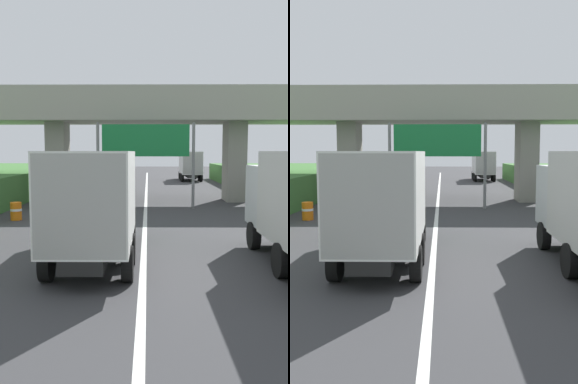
% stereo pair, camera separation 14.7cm
% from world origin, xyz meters
% --- Properties ---
extents(lane_centre_stripe, '(0.20, 91.30, 0.01)m').
position_xyz_m(lane_centre_stripe, '(0.00, 25.65, 0.00)').
color(lane_centre_stripe, white).
rests_on(lane_centre_stripe, ground).
extents(overpass_bridge, '(40.00, 4.80, 7.65)m').
position_xyz_m(overpass_bridge, '(0.00, 32.06, 5.75)').
color(overpass_bridge, '#9E998E').
rests_on(overpass_bridge, ground).
extents(overhead_highway_sign, '(5.88, 0.18, 5.15)m').
position_xyz_m(overhead_highway_sign, '(0.00, 27.86, 3.78)').
color(overhead_highway_sign, slate).
rests_on(overhead_highway_sign, ground).
extents(truck_green, '(2.44, 7.30, 3.44)m').
position_xyz_m(truck_green, '(-1.47, 15.93, 1.93)').
color(truck_green, black).
rests_on(truck_green, ground).
extents(truck_white, '(2.44, 7.30, 3.44)m').
position_xyz_m(truck_white, '(5.16, 52.91, 1.93)').
color(truck_white, black).
rests_on(truck_white, ground).
extents(car_red, '(1.86, 4.10, 1.72)m').
position_xyz_m(car_red, '(-5.11, 52.25, 0.86)').
color(car_red, red).
rests_on(car_red, ground).
extents(construction_barrel_4, '(0.57, 0.57, 0.90)m').
position_xyz_m(construction_barrel_4, '(-6.49, 23.59, 0.46)').
color(construction_barrel_4, orange).
rests_on(construction_barrel_4, ground).
extents(construction_barrel_5, '(0.57, 0.57, 0.90)m').
position_xyz_m(construction_barrel_5, '(-6.71, 28.10, 0.46)').
color(construction_barrel_5, orange).
rests_on(construction_barrel_5, ground).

